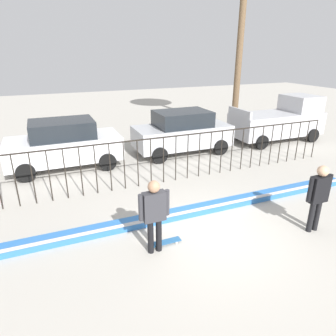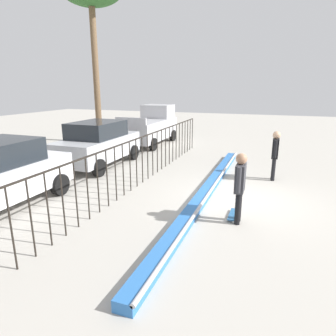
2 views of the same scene
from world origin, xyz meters
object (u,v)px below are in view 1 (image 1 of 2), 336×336
at_px(camera_operator, 319,193).
at_px(parked_car_silver, 182,132).
at_px(parked_car_white, 64,144).
at_px(skateboard, 165,242).
at_px(skateboarder, 154,211).
at_px(pickup_truck, 280,120).

xyz_separation_m(camera_operator, parked_car_silver, (-0.37, 7.20, -0.11)).
height_order(camera_operator, parked_car_white, parked_car_white).
bearing_deg(skateboard, camera_operator, 3.10).
xyz_separation_m(skateboarder, pickup_truck, (9.21, 6.38, -0.04)).
bearing_deg(pickup_truck, parked_car_silver, 179.28).
bearing_deg(parked_car_silver, parked_car_white, -177.71).
xyz_separation_m(skateboarder, camera_operator, (4.08, -0.74, 0.00)).
distance_m(skateboarder, pickup_truck, 11.21).
distance_m(skateboarder, parked_car_white, 6.64).
bearing_deg(parked_car_silver, skateboarder, -117.15).
bearing_deg(parked_car_silver, skateboard, -115.58).
relative_size(camera_operator, parked_car_silver, 0.42).
bearing_deg(skateboard, parked_car_silver, 78.24).
bearing_deg(camera_operator, parked_car_white, 12.35).
xyz_separation_m(skateboarder, parked_car_white, (-1.37, 6.50, -0.10)).
distance_m(skateboarder, skateboard, 1.08).
xyz_separation_m(parked_car_white, pickup_truck, (10.58, -0.11, 0.06)).
bearing_deg(parked_car_silver, pickup_truck, 1.98).
xyz_separation_m(skateboarder, skateboard, (0.32, 0.16, -1.02)).
height_order(skateboarder, skateboard, skateboarder).
relative_size(camera_operator, parked_car_white, 0.42).
height_order(skateboarder, parked_car_white, parked_car_white).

